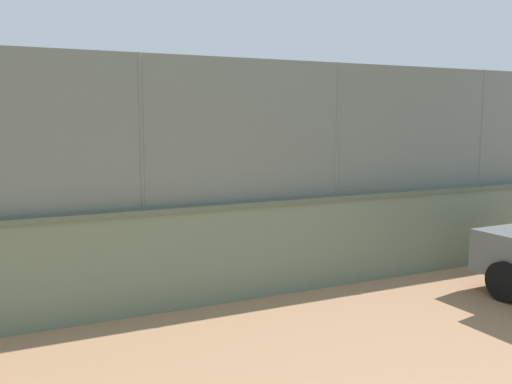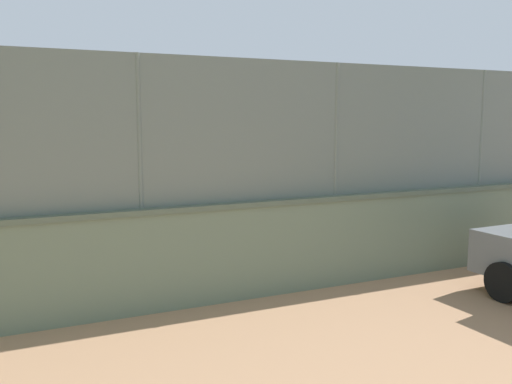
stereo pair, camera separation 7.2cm
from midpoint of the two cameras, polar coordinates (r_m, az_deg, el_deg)
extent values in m
plane|color=tan|center=(19.62, -5.56, -0.62)|extent=(260.00, 260.00, 0.00)
cube|color=slate|center=(10.49, 15.38, -4.07)|extent=(23.32, 1.03, 1.44)
cube|color=#556151|center=(10.37, 15.53, 0.05)|extent=(23.32, 1.09, 0.08)
cube|color=slate|center=(10.29, 15.75, 6.26)|extent=(22.84, 0.66, 2.17)
cylinder|color=slate|center=(11.43, 21.96, 6.10)|extent=(0.07, 0.07, 2.17)
cylinder|color=slate|center=(9.30, 8.11, 6.35)|extent=(0.07, 0.07, 2.17)
cylinder|color=slate|center=(7.97, -11.97, 6.07)|extent=(0.07, 0.07, 2.17)
cylinder|color=#B2B2B2|center=(16.08, -1.59, -1.01)|extent=(0.16, 0.16, 0.77)
cylinder|color=#B2B2B2|center=(15.99, -2.22, -1.06)|extent=(0.16, 0.16, 0.77)
cylinder|color=#D14C42|center=(15.95, -1.91, 1.36)|extent=(0.36, 0.36, 0.57)
cylinder|color=#936B4C|center=(16.12, -1.08, 1.84)|extent=(0.12, 0.55, 0.17)
cylinder|color=#936B4C|center=(16.06, -3.35, 1.81)|extent=(0.12, 0.55, 0.17)
sphere|color=#936B4C|center=(15.91, -1.92, 2.78)|extent=(0.22, 0.22, 0.22)
cylinder|color=red|center=(15.90, -1.92, 3.11)|extent=(0.24, 0.24, 0.05)
cylinder|color=black|center=(16.22, -3.64, 1.86)|extent=(0.05, 0.30, 0.04)
ellipsoid|color=#333338|center=(16.42, -3.99, 1.92)|extent=(0.05, 0.30, 0.24)
cylinder|color=black|center=(14.58, -10.42, -1.97)|extent=(0.20, 0.20, 0.80)
cylinder|color=black|center=(14.73, -10.94, -1.89)|extent=(0.20, 0.20, 0.80)
cylinder|color=orange|center=(14.56, -10.75, 0.78)|extent=(0.45, 0.45, 0.59)
cylinder|color=#936B4C|center=(14.36, -9.80, 1.18)|extent=(0.55, 0.33, 0.17)
cylinder|color=#936B4C|center=(14.97, -10.69, 1.42)|extent=(0.55, 0.33, 0.17)
sphere|color=#936B4C|center=(14.52, -10.79, 2.38)|extent=(0.23, 0.23, 0.23)
cylinder|color=white|center=(14.51, -10.80, 2.77)|extent=(0.32, 0.32, 0.05)
sphere|color=orange|center=(14.67, -1.29, 0.80)|extent=(0.12, 0.12, 0.12)
cube|color=brown|center=(14.55, 21.68, -2.21)|extent=(1.61, 0.42, 0.06)
cube|color=brown|center=(14.41, 22.19, -1.44)|extent=(1.60, 0.08, 0.40)
cube|color=#333338|center=(15.06, 23.30, -2.84)|extent=(0.07, 0.38, 0.45)
cube|color=#333338|center=(14.13, 19.86, -3.33)|extent=(0.07, 0.38, 0.45)
cylinder|color=black|center=(9.40, 24.05, -8.38)|extent=(0.20, 0.62, 0.62)
camera|label=1|loc=(0.04, -90.16, -0.02)|focal=38.97mm
camera|label=2|loc=(0.04, 89.84, 0.02)|focal=38.97mm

